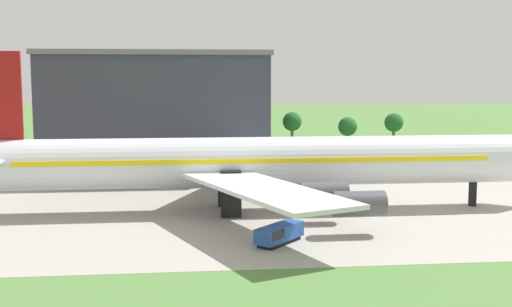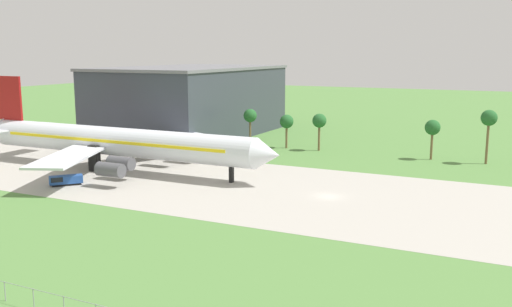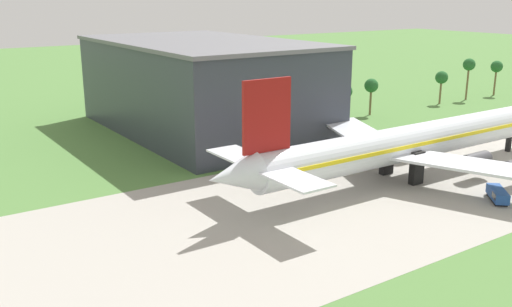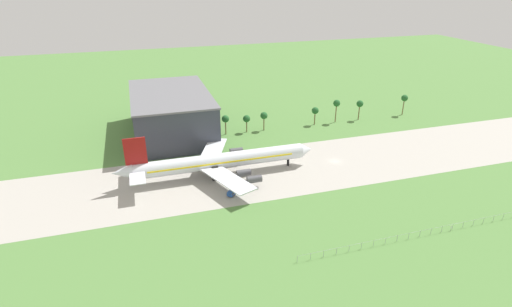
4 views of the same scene
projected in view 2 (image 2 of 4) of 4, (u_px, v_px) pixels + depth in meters
The scene contains 6 objects.
ground_plane at pixel (328, 197), 100.20m from camera, with size 600.00×600.00×0.00m, color #517F3D.
taxiway_strip at pixel (328, 197), 100.20m from camera, with size 320.00×44.00×0.02m.
jet_airliner at pixel (112, 141), 122.41m from camera, with size 78.89×52.62×19.47m.
baggage_tug at pixel (65, 180), 108.39m from camera, with size 5.56×5.88×1.88m.
terminal_building at pixel (192, 101), 172.37m from camera, with size 36.72×61.20×20.61m.
palm_tree_row at pixel (421, 124), 134.19m from camera, with size 105.06×3.60×12.30m.
Camera 2 is at (31.01, -93.06, 25.26)m, focal length 40.00 mm.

